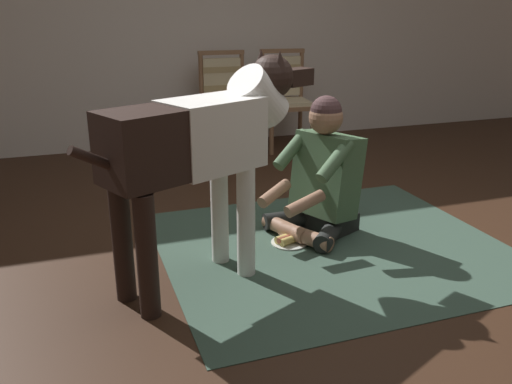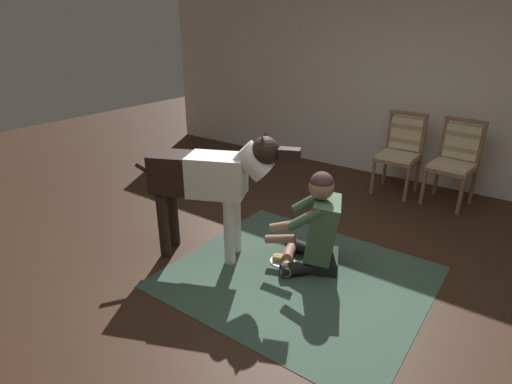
% 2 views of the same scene
% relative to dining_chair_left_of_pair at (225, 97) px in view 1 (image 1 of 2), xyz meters
% --- Properties ---
extents(ground_plane, '(14.53, 14.53, 0.00)m').
position_rel_dining_chair_left_of_pair_xyz_m(ground_plane, '(0.05, -2.50, -0.54)').
color(ground_plane, '#372115').
extents(back_wall, '(8.40, 0.10, 2.60)m').
position_rel_dining_chair_left_of_pair_xyz_m(back_wall, '(0.05, 0.50, 0.76)').
color(back_wall, silver).
rests_on(back_wall, ground).
extents(area_rug, '(2.03, 1.80, 0.01)m').
position_rel_dining_chair_left_of_pair_xyz_m(area_rug, '(-0.03, -2.41, -0.54)').
color(area_rug, '#384F42').
rests_on(area_rug, ground).
extents(dining_chair_left_of_pair, '(0.47, 0.47, 0.98)m').
position_rel_dining_chair_left_of_pair_xyz_m(dining_chair_left_of_pair, '(0.00, 0.00, 0.00)').
color(dining_chair_left_of_pair, '#875F42').
rests_on(dining_chair_left_of_pair, ground).
extents(dining_chair_right_of_pair, '(0.51, 0.51, 0.98)m').
position_rel_dining_chair_left_of_pair_xyz_m(dining_chair_right_of_pair, '(0.63, -0.00, 0.00)').
color(dining_chair_right_of_pair, '#875F42').
rests_on(dining_chair_right_of_pair, ground).
extents(person_sitting_on_floor, '(0.70, 0.62, 0.88)m').
position_rel_dining_chair_left_of_pair_xyz_m(person_sitting_on_floor, '(-0.00, -2.17, -0.18)').
color(person_sitting_on_floor, black).
rests_on(person_sitting_on_floor, ground).
extents(large_dog, '(1.36, 0.71, 1.17)m').
position_rel_dining_chair_left_of_pair_xyz_m(large_dog, '(-0.85, -2.55, 0.21)').
color(large_dog, white).
rests_on(large_dog, ground).
extents(hot_dog_on_plate, '(0.22, 0.22, 0.06)m').
position_rel_dining_chair_left_of_pair_xyz_m(hot_dog_on_plate, '(-0.26, -2.29, -0.52)').
color(hot_dog_on_plate, silver).
rests_on(hot_dog_on_plate, ground).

